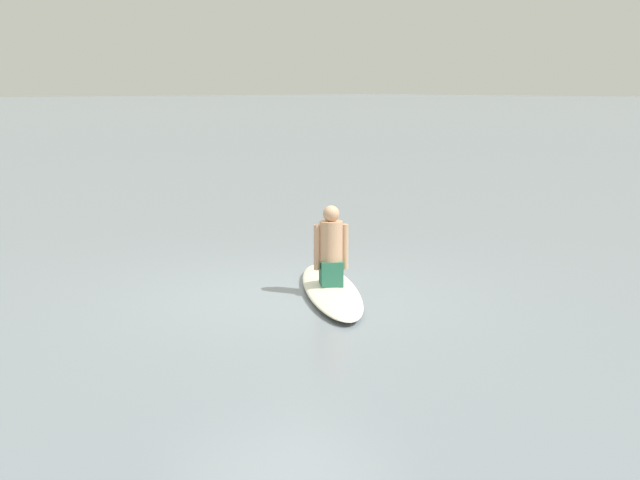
# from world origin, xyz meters

# --- Properties ---
(ground_plane) EXTENTS (400.00, 400.00, 0.00)m
(ground_plane) POSITION_xyz_m (0.00, 0.00, 0.00)
(ground_plane) COLOR gray
(surfboard) EXTENTS (2.22, 2.81, 0.12)m
(surfboard) POSITION_xyz_m (0.40, -0.34, 0.06)
(surfboard) COLOR silver
(surfboard) RESTS_ON ground
(person_paddler) EXTENTS (0.40, 0.41, 0.97)m
(person_paddler) POSITION_xyz_m (0.40, -0.34, 0.56)
(person_paddler) COLOR #26664C
(person_paddler) RESTS_ON surfboard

